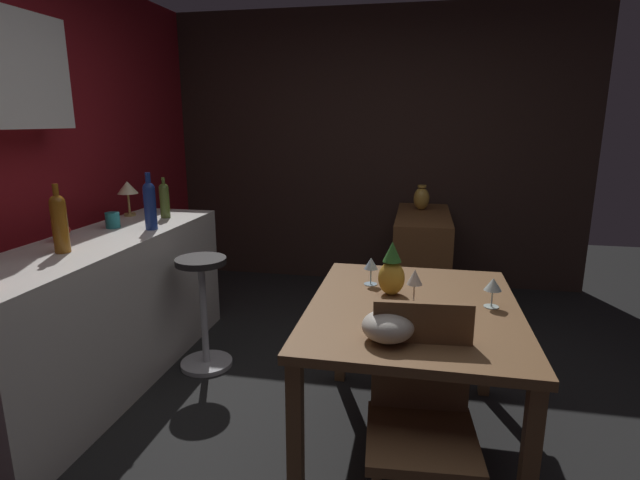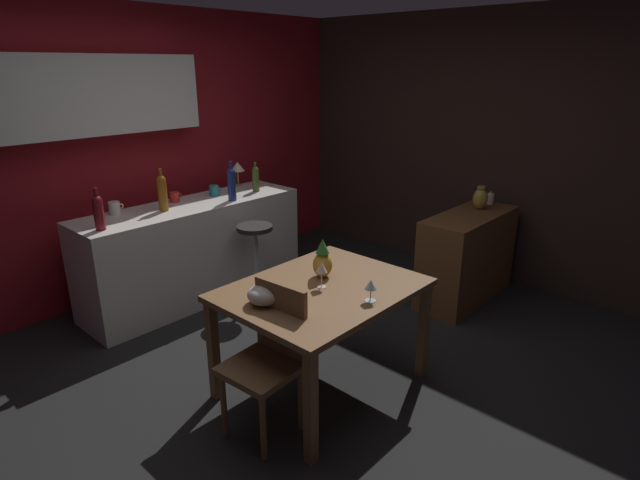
# 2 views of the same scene
# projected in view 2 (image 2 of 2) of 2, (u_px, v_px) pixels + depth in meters

# --- Properties ---
(ground_plane) EXTENTS (9.00, 9.00, 0.00)m
(ground_plane) POSITION_uv_depth(u_px,v_px,m) (296.00, 361.00, 3.78)
(ground_plane) COLOR black
(wall_kitchen_back) EXTENTS (5.20, 0.33, 2.60)m
(wall_kitchen_back) POSITION_uv_depth(u_px,v_px,m) (127.00, 143.00, 4.60)
(wall_kitchen_back) COLOR maroon
(wall_kitchen_back) RESTS_ON ground_plane
(wall_side_right) EXTENTS (0.10, 4.40, 2.60)m
(wall_side_right) POSITION_uv_depth(u_px,v_px,m) (446.00, 144.00, 5.32)
(wall_side_right) COLOR #33231E
(wall_side_right) RESTS_ON ground_plane
(dining_table) EXTENTS (1.23, 0.96, 0.74)m
(dining_table) POSITION_uv_depth(u_px,v_px,m) (322.00, 299.00, 3.28)
(dining_table) COLOR brown
(dining_table) RESTS_ON ground_plane
(kitchen_counter) EXTENTS (2.10, 0.60, 0.90)m
(kitchen_counter) POSITION_uv_depth(u_px,v_px,m) (195.00, 251.00, 4.71)
(kitchen_counter) COLOR silver
(kitchen_counter) RESTS_ON ground_plane
(sideboard_cabinet) EXTENTS (1.10, 0.44, 0.82)m
(sideboard_cabinet) POSITION_uv_depth(u_px,v_px,m) (467.00, 257.00, 4.68)
(sideboard_cabinet) COLOR brown
(sideboard_cabinet) RESTS_ON ground_plane
(chair_near_window) EXTENTS (0.43, 0.43, 0.90)m
(chair_near_window) POSITION_uv_depth(u_px,v_px,m) (269.00, 355.00, 2.95)
(chair_near_window) COLOR brown
(chair_near_window) RESTS_ON ground_plane
(bar_stool) EXTENTS (0.34, 0.34, 0.74)m
(bar_stool) POSITION_uv_depth(u_px,v_px,m) (256.00, 262.00, 4.61)
(bar_stool) COLOR #262323
(bar_stool) RESTS_ON ground_plane
(wine_glass_left) EXTENTS (0.08, 0.08, 0.14)m
(wine_glass_left) POSITION_uv_depth(u_px,v_px,m) (371.00, 285.00, 3.03)
(wine_glass_left) COLOR silver
(wine_glass_left) RESTS_ON dining_table
(wine_glass_right) EXTENTS (0.07, 0.07, 0.15)m
(wine_glass_right) POSITION_uv_depth(u_px,v_px,m) (323.00, 252.00, 3.54)
(wine_glass_right) COLOR silver
(wine_glass_right) RESTS_ON dining_table
(wine_glass_center) EXTENTS (0.07, 0.07, 0.17)m
(wine_glass_center) POSITION_uv_depth(u_px,v_px,m) (322.00, 268.00, 3.21)
(wine_glass_center) COLOR silver
(wine_glass_center) RESTS_ON dining_table
(pineapple_centerpiece) EXTENTS (0.13, 0.13, 0.27)m
(pineapple_centerpiece) POSITION_uv_depth(u_px,v_px,m) (323.00, 261.00, 3.38)
(pineapple_centerpiece) COLOR gold
(pineapple_centerpiece) RESTS_ON dining_table
(fruit_bowl) EXTENTS (0.20, 0.20, 0.12)m
(fruit_bowl) POSITION_uv_depth(u_px,v_px,m) (264.00, 294.00, 3.01)
(fruit_bowl) COLOR beige
(fruit_bowl) RESTS_ON dining_table
(wine_bottle_ruby) EXTENTS (0.08, 0.08, 0.33)m
(wine_bottle_ruby) POSITION_uv_depth(u_px,v_px,m) (98.00, 211.00, 3.80)
(wine_bottle_ruby) COLOR maroon
(wine_bottle_ruby) RESTS_ON kitchen_counter
(wine_bottle_amber) EXTENTS (0.08, 0.08, 0.36)m
(wine_bottle_amber) POSITION_uv_depth(u_px,v_px,m) (162.00, 191.00, 4.30)
(wine_bottle_amber) COLOR #8C5114
(wine_bottle_amber) RESTS_ON kitchen_counter
(wine_bottle_cobalt) EXTENTS (0.08, 0.08, 0.36)m
(wine_bottle_cobalt) POSITION_uv_depth(u_px,v_px,m) (232.00, 183.00, 4.63)
(wine_bottle_cobalt) COLOR navy
(wine_bottle_cobalt) RESTS_ON kitchen_counter
(wine_bottle_olive) EXTENTS (0.07, 0.07, 0.29)m
(wine_bottle_olive) POSITION_uv_depth(u_px,v_px,m) (256.00, 178.00, 4.97)
(wine_bottle_olive) COLOR #475623
(wine_bottle_olive) RESTS_ON kitchen_counter
(cup_red) EXTENTS (0.12, 0.09, 0.09)m
(cup_red) POSITION_uv_depth(u_px,v_px,m) (175.00, 197.00, 4.62)
(cup_red) COLOR red
(cup_red) RESTS_ON kitchen_counter
(cup_white) EXTENTS (0.13, 0.09, 0.11)m
(cup_white) POSITION_uv_depth(u_px,v_px,m) (115.00, 208.00, 4.23)
(cup_white) COLOR white
(cup_white) RESTS_ON kitchen_counter
(cup_teal) EXTENTS (0.12, 0.09, 0.10)m
(cup_teal) POSITION_uv_depth(u_px,v_px,m) (214.00, 190.00, 4.83)
(cup_teal) COLOR teal
(cup_teal) RESTS_ON kitchen_counter
(counter_lamp) EXTENTS (0.15, 0.15, 0.25)m
(counter_lamp) POSITION_uv_depth(u_px,v_px,m) (237.00, 168.00, 5.14)
(counter_lamp) COLOR #A58447
(counter_lamp) RESTS_ON kitchen_counter
(pillar_candle_tall) EXTENTS (0.07, 0.07, 0.13)m
(pillar_candle_tall) POSITION_uv_depth(u_px,v_px,m) (490.00, 199.00, 4.86)
(pillar_candle_tall) COLOR white
(pillar_candle_tall) RESTS_ON sideboard_cabinet
(vase_brass) EXTENTS (0.14, 0.14, 0.22)m
(vase_brass) POSITION_uv_depth(u_px,v_px,m) (480.00, 198.00, 4.67)
(vase_brass) COLOR #B78C38
(vase_brass) RESTS_ON sideboard_cabinet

